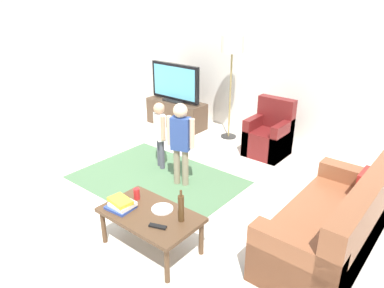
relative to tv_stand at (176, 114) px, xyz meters
The scene contains 17 objects.
ground 2.92m from the tv_stand, 52.18° to the right, with size 7.80×7.80×0.00m, color beige.
wall_back 2.21m from the tv_stand, 21.48° to the left, with size 6.00×0.12×2.70m, color silver.
wall_left 2.83m from the tv_stand, 117.88° to the right, with size 0.12×6.00×2.70m, color silver.
area_rug 2.23m from the tv_stand, 55.57° to the right, with size 2.20×1.60×0.01m, color #4C724C.
tv_stand is the anchor object (origin of this frame).
tv 0.60m from the tv_stand, 90.00° to the right, with size 1.10×0.28×0.71m.
couch 4.09m from the tv_stand, 25.70° to the right, with size 0.80×1.80×0.86m.
armchair 2.03m from the tv_stand, ahead, with size 0.60×0.60×0.90m.
floor_lamp 1.72m from the tv_stand, ahead, with size 0.36×0.36×1.78m.
child_near_tv 1.84m from the tv_stand, 55.75° to the right, with size 0.31×0.20×1.00m.
child_center 2.36m from the tv_stand, 46.81° to the right, with size 0.37×0.21×1.15m.
coffee_table 3.65m from the tv_stand, 52.39° to the right, with size 1.00×0.60×0.42m.
book_stack 3.59m from the tv_stand, 57.23° to the right, with size 0.28×0.24×0.11m.
bottle 3.79m from the tv_stand, 47.62° to the right, with size 0.06×0.06×0.33m.
tv_remote 3.88m from the tv_stand, 50.90° to the right, with size 0.17×0.05×0.02m, color black.
soda_can 3.40m from the tv_stand, 55.38° to the right, with size 0.07×0.07×0.12m, color red.
plate 3.59m from the tv_stand, 50.59° to the right, with size 0.22×0.22×0.02m.
Camera 1 is at (2.68, -2.67, 2.46)m, focal length 33.88 mm.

